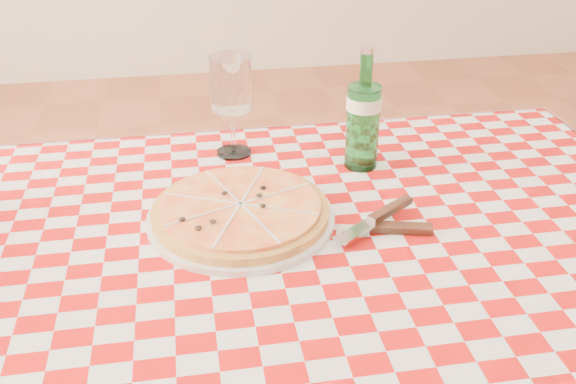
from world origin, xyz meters
The scene contains 6 objects.
dining_table centered at (0.00, 0.00, 0.66)m, with size 1.20×0.80×0.75m.
tablecloth centered at (0.00, 0.00, 0.75)m, with size 1.30×0.90×0.01m, color #960B09.
pizza_plate centered at (-0.10, 0.08, 0.78)m, with size 0.31×0.31×0.04m, color #BF863F, non-canonical shape.
water_bottle centered at (0.15, 0.24, 0.88)m, with size 0.07×0.07×0.23m, color #1B6C2C, non-canonical shape.
wine_glass centered at (-0.08, 0.33, 0.86)m, with size 0.08×0.08×0.20m, color white, non-canonical shape.
cutlery centered at (0.11, 0.02, 0.77)m, with size 0.25×0.21×0.03m, color silver, non-canonical shape.
Camera 1 is at (-0.17, -0.82, 1.33)m, focal length 40.00 mm.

